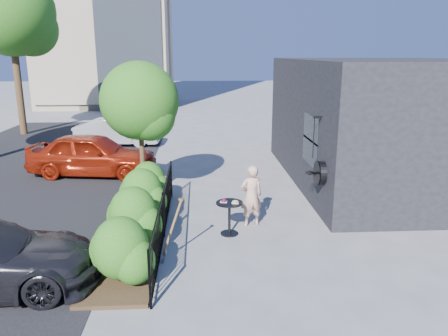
{
  "coord_description": "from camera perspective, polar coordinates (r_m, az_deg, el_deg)",
  "views": [
    {
      "loc": [
        -0.64,
        -9.59,
        4.19
      ],
      "look_at": [
        0.01,
        1.72,
        1.2
      ],
      "focal_mm": 35.0,
      "sensor_mm": 36.0,
      "label": 1
    }
  ],
  "objects": [
    {
      "name": "ground",
      "position": [
        10.48,
        0.51,
        -8.78
      ],
      "size": [
        120.0,
        120.0,
        0.0
      ],
      "primitive_type": "plane",
      "color": "gray",
      "rests_on": "ground"
    },
    {
      "name": "woman",
      "position": [
        10.8,
        3.58,
        -3.65
      ],
      "size": [
        0.64,
        0.5,
        1.56
      ],
      "primitive_type": "imported",
      "rotation": [
        0.0,
        0.0,
        3.38
      ],
      "color": "tan",
      "rests_on": "ground"
    },
    {
      "name": "planting_bed",
      "position": [
        10.56,
        -11.63,
        -8.67
      ],
      "size": [
        1.3,
        6.0,
        0.08
      ],
      "primitive_type": "cube",
      "color": "#382616",
      "rests_on": "ground"
    },
    {
      "name": "shrubs",
      "position": [
        10.4,
        -11.19,
        -5.12
      ],
      "size": [
        1.1,
        5.6,
        1.24
      ],
      "color": "#276016",
      "rests_on": "ground"
    },
    {
      "name": "fence",
      "position": [
        10.28,
        -7.9,
        -6.02
      ],
      "size": [
        0.05,
        6.05,
        1.1
      ],
      "color": "black",
      "rests_on": "ground"
    },
    {
      "name": "street_tree_far",
      "position": [
        25.37,
        -26.01,
        17.26
      ],
      "size": [
        4.4,
        4.4,
        8.28
      ],
      "color": "#3F2B19",
      "rests_on": "ground"
    },
    {
      "name": "car_red",
      "position": [
        15.97,
        -16.78,
        1.71
      ],
      "size": [
        4.62,
        2.38,
        1.5
      ],
      "primitive_type": "imported",
      "rotation": [
        0.0,
        0.0,
        1.43
      ],
      "color": "#9A210C",
      "rests_on": "ground"
    },
    {
      "name": "cafe_table",
      "position": [
        10.34,
        0.71,
        -5.79
      ],
      "size": [
        0.64,
        0.64,
        0.86
      ],
      "rotation": [
        0.0,
        0.0,
        -0.14
      ],
      "color": "black",
      "rests_on": "ground"
    },
    {
      "name": "shovel",
      "position": [
        9.07,
        -6.98,
        -8.53
      ],
      "size": [
        0.48,
        0.18,
        1.41
      ],
      "color": "brown",
      "rests_on": "ground"
    },
    {
      "name": "car_silver",
      "position": [
        21.01,
        -13.71,
        4.64
      ],
      "size": [
        3.97,
        1.57,
        1.29
      ],
      "primitive_type": "imported",
      "rotation": [
        0.0,
        0.0,
        1.52
      ],
      "color": "#B4B4B9",
      "rests_on": "ground"
    },
    {
      "name": "patio_tree",
      "position": [
        12.53,
        -10.67,
        7.99
      ],
      "size": [
        2.2,
        2.2,
        3.94
      ],
      "color": "#3F2B19",
      "rests_on": "ground"
    },
    {
      "name": "shop_building",
      "position": [
        15.52,
        20.17,
        5.77
      ],
      "size": [
        6.22,
        9.0,
        4.0
      ],
      "color": "black",
      "rests_on": "ground"
    }
  ]
}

